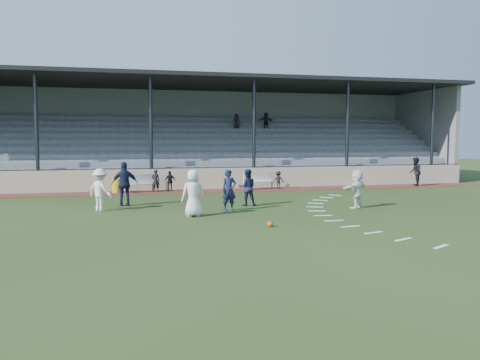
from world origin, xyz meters
name	(u,v)px	position (x,y,z in m)	size (l,w,h in m)	color
ground	(257,224)	(0.00, 0.00, 0.00)	(90.00, 90.00, 0.00)	#293D19
cinder_track	(207,191)	(0.00, 10.50, 0.01)	(34.00, 2.00, 0.02)	#572823
retaining_wall	(204,179)	(0.00, 11.55, 0.60)	(34.00, 0.18, 1.20)	#C5B397
bench_left	(138,182)	(-3.77, 10.73, 0.58)	(2.00, 1.18, 0.95)	white
bench_right	(259,179)	(3.05, 10.69, 0.58)	(2.03, 1.00, 0.95)	white
trash_bin	(117,186)	(-4.90, 10.74, 0.40)	(0.47, 0.47, 0.76)	gold
football	(270,224)	(0.30, -0.59, 0.10)	(0.19, 0.19, 0.19)	#E0550D
player_white_lead	(193,193)	(-1.89, 2.10, 0.88)	(0.86, 0.56, 1.77)	white
player_navy_lead	(229,190)	(-0.31, 3.12, 0.84)	(0.61, 0.40, 1.68)	#161D3D
player_navy_mid	(247,188)	(0.77, 4.40, 0.79)	(0.77, 0.60, 1.59)	#161D3D
player_white_wing	(100,190)	(-5.36, 4.31, 0.85)	(1.10, 0.63, 1.71)	white
player_navy_wing	(125,184)	(-4.41, 5.53, 0.96)	(1.12, 0.47, 1.92)	#161D3D
player_white_back	(357,189)	(5.08, 2.66, 0.81)	(1.50, 0.48, 1.62)	white
official	(415,172)	(12.88, 10.22, 0.90)	(0.86, 0.67, 1.77)	black
sub_left_near	(156,181)	(-2.84, 10.53, 0.63)	(0.44, 0.29, 1.22)	black
sub_left_far	(170,181)	(-2.05, 10.68, 0.58)	(0.66, 0.27, 1.12)	black
sub_right	(278,180)	(4.20, 10.64, 0.53)	(0.66, 0.38, 1.02)	black
grandstand	(193,149)	(0.00, 16.26, 2.20)	(34.60, 9.00, 6.61)	gray
penalty_arc	(367,219)	(4.12, 0.00, 0.01)	(3.89, 14.63, 0.01)	white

